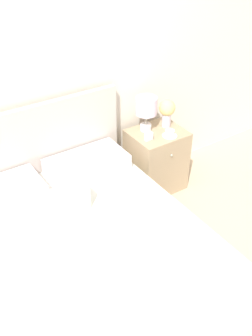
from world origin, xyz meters
The scene contains 8 objects.
ground_plane centered at (0.00, 0.00, 0.00)m, with size 12.00×12.00×0.00m, color #CCB28E.
wall_back centered at (0.00, 0.07, 1.30)m, with size 8.00×0.06×2.60m.
bed centered at (0.00, -0.93, 0.27)m, with size 1.59×2.03×1.08m.
nightstand centered at (1.12, -0.23, 0.31)m, with size 0.49×0.44×0.61m.
table_lamp centered at (1.05, -0.14, 0.84)m, with size 0.19×0.19×0.32m.
flower_vase centered at (1.26, -0.18, 0.78)m, with size 0.15×0.15×0.26m.
teacup centered at (1.17, -0.35, 0.64)m, with size 0.13×0.13×0.06m.
alarm_clock centered at (0.97, -0.30, 0.65)m, with size 0.07×0.04×0.07m.
Camera 1 is at (-0.83, -2.68, 2.40)m, focal length 42.00 mm.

